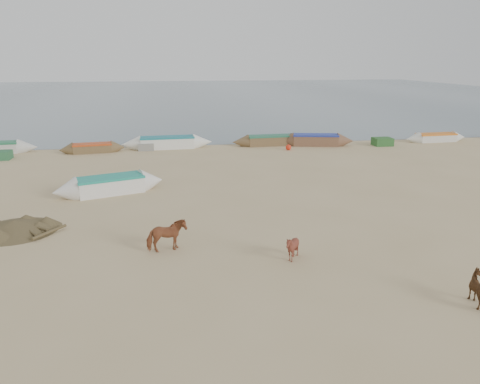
{
  "coord_description": "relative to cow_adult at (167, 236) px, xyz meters",
  "views": [
    {
      "loc": [
        -3.33,
        -16.43,
        6.89
      ],
      "look_at": [
        0.0,
        4.0,
        1.0
      ],
      "focal_mm": 35.0,
      "sensor_mm": 36.0,
      "label": 1
    }
  ],
  "objects": [
    {
      "name": "near_canoe",
      "position": [
        -2.89,
        8.39,
        -0.15
      ],
      "size": [
        5.98,
        3.28,
        0.91
      ],
      "primitive_type": null,
      "rotation": [
        0.0,
        0.0,
        0.34
      ],
      "color": "white",
      "rests_on": "ground"
    },
    {
      "name": "debris_pile",
      "position": [
        -6.22,
        3.18,
        -0.38
      ],
      "size": [
        4.17,
        4.17,
        0.46
      ],
      "primitive_type": "cone",
      "rotation": [
        0.0,
        0.0,
        0.22
      ],
      "color": "brown",
      "rests_on": "ground"
    },
    {
      "name": "waterline_canoes",
      "position": [
        3.87,
        20.79,
        -0.18
      ],
      "size": [
        61.32,
        2.9,
        0.95
      ],
      "color": "brown",
      "rests_on": "ground"
    },
    {
      "name": "cow_adult",
      "position": [
        0.0,
        0.0,
        0.0
      ],
      "size": [
        1.56,
        0.99,
        1.22
      ],
      "primitive_type": "imported",
      "rotation": [
        0.0,
        0.0,
        1.82
      ],
      "color": "brown",
      "rests_on": "ground"
    },
    {
      "name": "ground",
      "position": [
        3.41,
        0.04,
        -0.61
      ],
      "size": [
        140.0,
        140.0,
        0.0
      ],
      "primitive_type": "plane",
      "color": "tan",
      "rests_on": "ground"
    },
    {
      "name": "calf_front",
      "position": [
        4.37,
        -1.54,
        -0.13
      ],
      "size": [
        1.03,
        0.96,
        0.96
      ],
      "primitive_type": "imported",
      "rotation": [
        0.0,
        0.0,
        -1.33
      ],
      "color": "maroon",
      "rests_on": "ground"
    },
    {
      "name": "beach_clutter",
      "position": [
        7.34,
        19.8,
        -0.31
      ],
      "size": [
        43.45,
        3.31,
        0.64
      ],
      "color": "#2C633C",
      "rests_on": "ground"
    },
    {
      "name": "sea",
      "position": [
        3.41,
        82.04,
        -0.6
      ],
      "size": [
        160.0,
        160.0,
        0.0
      ],
      "primitive_type": "plane",
      "color": "slate",
      "rests_on": "ground"
    }
  ]
}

